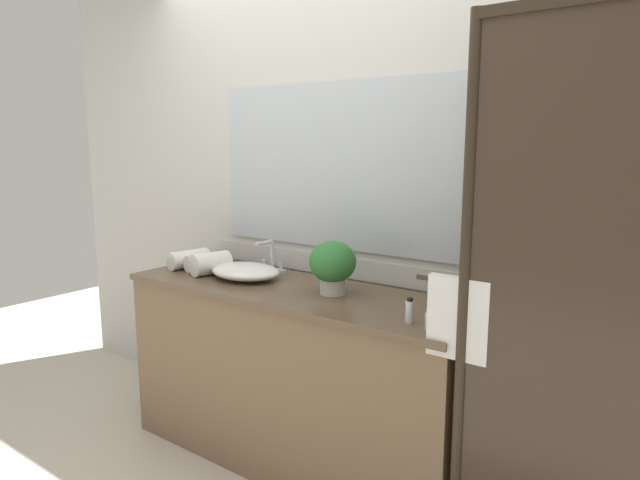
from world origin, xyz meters
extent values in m
plane|color=beige|center=(0.00, 0.00, 0.00)|extent=(8.00, 8.00, 0.00)
cube|color=silver|center=(0.00, 0.34, 1.30)|extent=(4.40, 0.05, 2.60)
cube|color=silver|center=(0.00, 0.32, 0.96)|extent=(1.80, 0.01, 0.11)
cube|color=silver|center=(0.00, 0.31, 1.47)|extent=(1.45, 0.01, 0.84)
cube|color=brown|center=(0.00, 0.01, 0.43)|extent=(1.80, 0.56, 0.87)
cube|color=brown|center=(0.00, 0.00, 0.89)|extent=(1.80, 0.58, 0.03)
cylinder|color=#2D2319|center=(0.95, -0.27, 1.00)|extent=(0.04, 0.04, 2.00)
cube|color=#382B21|center=(1.45, -0.27, 1.00)|extent=(0.96, 0.01, 1.96)
cube|color=#382B21|center=(0.95, 0.02, 1.00)|extent=(0.01, 0.57, 1.96)
cylinder|color=#2D2319|center=(0.93, -0.26, 1.12)|extent=(0.32, 0.02, 0.02)
cube|color=white|center=(0.93, -0.26, 0.99)|extent=(0.22, 0.04, 0.29)
ellipsoid|color=white|center=(-0.32, 0.00, 0.94)|extent=(0.38, 0.30, 0.08)
cube|color=silver|center=(-0.32, 0.21, 0.91)|extent=(0.17, 0.04, 0.02)
cylinder|color=silver|center=(-0.32, 0.21, 0.99)|extent=(0.02, 0.02, 0.15)
cylinder|color=silver|center=(-0.32, 0.15, 1.07)|extent=(0.02, 0.12, 0.02)
cylinder|color=silver|center=(-0.38, 0.21, 0.94)|extent=(0.02, 0.02, 0.04)
cylinder|color=silver|center=(-0.26, 0.21, 0.94)|extent=(0.02, 0.02, 0.04)
cylinder|color=beige|center=(0.21, 0.02, 0.93)|extent=(0.12, 0.12, 0.07)
ellipsoid|color=#317334|center=(0.21, 0.02, 1.05)|extent=(0.22, 0.22, 0.19)
cylinder|color=silver|center=(0.69, -0.15, 0.94)|extent=(0.03, 0.03, 0.09)
cylinder|color=black|center=(0.69, -0.15, 0.99)|extent=(0.02, 0.02, 0.01)
cylinder|color=silver|center=(0.79, -0.20, 0.93)|extent=(0.02, 0.02, 0.07)
cylinder|color=#9E895B|center=(0.79, -0.20, 0.98)|extent=(0.02, 0.02, 0.01)
cylinder|color=white|center=(-0.76, 0.00, 0.95)|extent=(0.14, 0.24, 0.10)
cylinder|color=white|center=(-0.65, 0.00, 0.95)|extent=(0.13, 0.20, 0.09)
cylinder|color=white|center=(-0.54, -0.04, 0.96)|extent=(0.16, 0.22, 0.12)
camera|label=1|loc=(1.62, -2.02, 1.58)|focal=31.08mm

